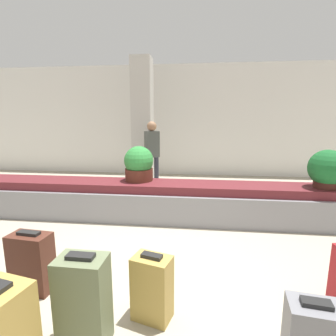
# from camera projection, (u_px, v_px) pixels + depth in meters

# --- Properties ---
(ground_plane) EXTENTS (18.00, 18.00, 0.00)m
(ground_plane) POSITION_uv_depth(u_px,v_px,m) (148.00, 282.00, 2.74)
(ground_plane) COLOR #9E937F
(back_wall) EXTENTS (18.00, 0.06, 3.20)m
(back_wall) POSITION_uv_depth(u_px,v_px,m) (182.00, 121.00, 7.71)
(back_wall) COLOR silver
(back_wall) RESTS_ON ground_plane
(carousel) EXTENTS (8.24, 0.77, 0.62)m
(carousel) POSITION_uv_depth(u_px,v_px,m) (168.00, 201.00, 4.44)
(carousel) COLOR gray
(carousel) RESTS_ON ground_plane
(pillar) EXTENTS (0.51, 0.51, 3.20)m
(pillar) POSITION_uv_depth(u_px,v_px,m) (143.00, 121.00, 6.85)
(pillar) COLOR beige
(pillar) RESTS_ON ground_plane
(suitcase_0) EXTENTS (0.36, 0.29, 0.59)m
(suitcase_0) POSITION_uv_depth(u_px,v_px,m) (152.00, 288.00, 2.20)
(suitcase_0) COLOR #A3843D
(suitcase_0) RESTS_ON ground_plane
(suitcase_1) EXTENTS (0.36, 0.25, 0.73)m
(suitcase_1) POSITION_uv_depth(u_px,v_px,m) (84.00, 302.00, 1.93)
(suitcase_1) COLOR #5B6647
(suitcase_1) RESTS_ON ground_plane
(suitcase_3) EXTENTS (0.41, 0.26, 0.62)m
(suitcase_3) POSITION_uv_depth(u_px,v_px,m) (32.00, 262.00, 2.56)
(suitcase_3) COLOR #472319
(suitcase_3) RESTS_ON ground_plane
(potted_plant_0) EXTENTS (0.50, 0.50, 0.60)m
(potted_plant_0) POSITION_uv_depth(u_px,v_px,m) (139.00, 164.00, 4.49)
(potted_plant_0) COLOR #4C2319
(potted_plant_0) RESTS_ON carousel
(potted_plant_1) EXTENTS (0.56, 0.56, 0.60)m
(potted_plant_1) POSITION_uv_depth(u_px,v_px,m) (327.00, 169.00, 3.99)
(potted_plant_1) COLOR #381914
(potted_plant_1) RESTS_ON carousel
(traveler_0) EXTENTS (0.37, 0.33, 1.61)m
(traveler_0) POSITION_uv_depth(u_px,v_px,m) (152.00, 149.00, 6.18)
(traveler_0) COLOR #282833
(traveler_0) RESTS_ON ground_plane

